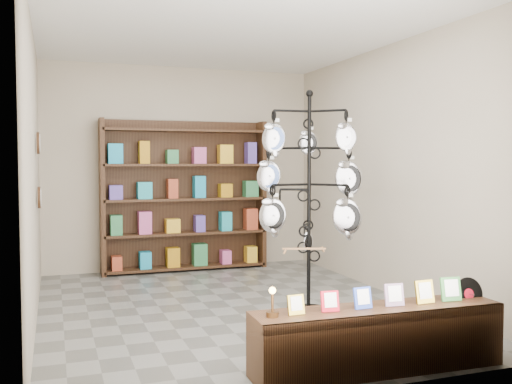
{
  "coord_description": "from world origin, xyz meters",
  "views": [
    {
      "loc": [
        -1.82,
        -5.92,
        1.59
      ],
      "look_at": [
        -0.07,
        -1.0,
        1.32
      ],
      "focal_mm": 40.0,
      "sensor_mm": 36.0,
      "label": 1
    }
  ],
  "objects": [
    {
      "name": "ground",
      "position": [
        0.0,
        0.0,
        0.0
      ],
      "size": [
        5.0,
        5.0,
        0.0
      ],
      "primitive_type": "plane",
      "color": "slate",
      "rests_on": "ground"
    },
    {
      "name": "room_envelope",
      "position": [
        0.0,
        0.0,
        1.85
      ],
      "size": [
        5.0,
        5.0,
        5.0
      ],
      "color": "#B5A691",
      "rests_on": "ground"
    },
    {
      "name": "display_tree",
      "position": [
        0.71,
        -0.49,
        1.35
      ],
      "size": [
        1.28,
        1.28,
        2.34
      ],
      "rotation": [
        0.0,
        0.0,
        -0.4
      ],
      "color": "black",
      "rests_on": "ground"
    },
    {
      "name": "front_shelf",
      "position": [
        0.5,
        -2.2,
        0.25
      ],
      "size": [
        2.0,
        0.46,
        0.7
      ],
      "rotation": [
        0.0,
        0.0,
        -0.03
      ],
      "color": "black",
      "rests_on": "ground"
    },
    {
      "name": "back_shelving",
      "position": [
        0.0,
        2.3,
        1.03
      ],
      "size": [
        2.42,
        0.36,
        2.2
      ],
      "color": "black",
      "rests_on": "ground"
    },
    {
      "name": "wall_clocks",
      "position": [
        -1.97,
        0.8,
        1.5
      ],
      "size": [
        0.03,
        0.24,
        0.84
      ],
      "color": "black",
      "rests_on": "ground"
    }
  ]
}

